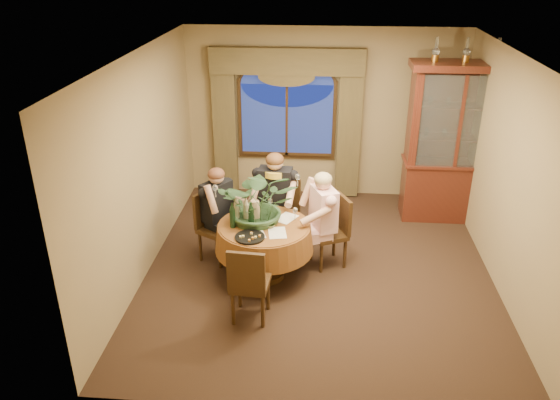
# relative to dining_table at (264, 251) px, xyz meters

# --- Properties ---
(floor) EXTENTS (5.00, 5.00, 0.00)m
(floor) POSITION_rel_dining_table_xyz_m (0.69, 0.25, -0.38)
(floor) COLOR black
(floor) RESTS_ON ground
(wall_back) EXTENTS (4.50, 0.00, 4.50)m
(wall_back) POSITION_rel_dining_table_xyz_m (0.69, 2.75, 1.02)
(wall_back) COLOR #897551
(wall_back) RESTS_ON ground
(wall_right) EXTENTS (0.00, 5.00, 5.00)m
(wall_right) POSITION_rel_dining_table_xyz_m (2.94, 0.25, 1.02)
(wall_right) COLOR #897551
(wall_right) RESTS_ON ground
(ceiling) EXTENTS (5.00, 5.00, 0.00)m
(ceiling) POSITION_rel_dining_table_xyz_m (0.69, 0.25, 2.42)
(ceiling) COLOR white
(ceiling) RESTS_ON wall_back
(window) EXTENTS (1.62, 0.10, 1.32)m
(window) POSITION_rel_dining_table_xyz_m (0.09, 2.68, 0.92)
(window) COLOR navy
(window) RESTS_ON wall_back
(arched_transom) EXTENTS (1.60, 0.06, 0.44)m
(arched_transom) POSITION_rel_dining_table_xyz_m (0.09, 2.68, 1.71)
(arched_transom) COLOR navy
(arched_transom) RESTS_ON wall_back
(drapery_left) EXTENTS (0.38, 0.14, 2.32)m
(drapery_left) POSITION_rel_dining_table_xyz_m (-0.94, 2.63, 0.80)
(drapery_left) COLOR #483E25
(drapery_left) RESTS_ON floor
(drapery_right) EXTENTS (0.38, 0.14, 2.32)m
(drapery_right) POSITION_rel_dining_table_xyz_m (1.12, 2.63, 0.80)
(drapery_right) COLOR #483E25
(drapery_right) RESTS_ON floor
(swag_valance) EXTENTS (2.45, 0.16, 0.42)m
(swag_valance) POSITION_rel_dining_table_xyz_m (0.09, 2.60, 1.90)
(swag_valance) COLOR #483E25
(swag_valance) RESTS_ON wall_back
(dining_table) EXTENTS (1.57, 1.57, 0.75)m
(dining_table) POSITION_rel_dining_table_xyz_m (0.00, 0.00, 0.00)
(dining_table) COLOR maroon
(dining_table) RESTS_ON floor
(china_cabinet) EXTENTS (1.50, 0.59, 2.43)m
(china_cabinet) POSITION_rel_dining_table_xyz_m (2.66, 1.95, 0.84)
(china_cabinet) COLOR #3E1811
(china_cabinet) RESTS_ON floor
(oil_lamp_left) EXTENTS (0.11, 0.11, 0.34)m
(oil_lamp_left) POSITION_rel_dining_table_xyz_m (2.23, 1.95, 2.22)
(oil_lamp_left) COLOR #A5722D
(oil_lamp_left) RESTS_ON china_cabinet
(oil_lamp_center) EXTENTS (0.11, 0.11, 0.34)m
(oil_lamp_center) POSITION_rel_dining_table_xyz_m (2.66, 1.95, 2.22)
(oil_lamp_center) COLOR #A5722D
(oil_lamp_center) RESTS_ON china_cabinet
(oil_lamp_right) EXTENTS (0.11, 0.11, 0.34)m
(oil_lamp_right) POSITION_rel_dining_table_xyz_m (3.08, 1.95, 2.22)
(oil_lamp_right) COLOR #A5722D
(oil_lamp_right) RESTS_ON china_cabinet
(chair_right) EXTENTS (0.56, 0.56, 0.96)m
(chair_right) POSITION_rel_dining_table_xyz_m (0.81, 0.37, 0.10)
(chair_right) COLOR black
(chair_right) RESTS_ON floor
(chair_back_right) EXTENTS (0.49, 0.49, 0.96)m
(chair_back_right) POSITION_rel_dining_table_xyz_m (0.16, 0.82, 0.10)
(chair_back_right) COLOR black
(chair_back_right) RESTS_ON floor
(chair_back) EXTENTS (0.57, 0.57, 0.96)m
(chair_back) POSITION_rel_dining_table_xyz_m (-0.68, 0.38, 0.10)
(chair_back) COLOR black
(chair_back) RESTS_ON floor
(chair_front_left) EXTENTS (0.45, 0.45, 0.96)m
(chair_front_left) POSITION_rel_dining_table_xyz_m (-0.07, -0.87, 0.10)
(chair_front_left) COLOR black
(chair_front_left) RESTS_ON floor
(person_pink) EXTENTS (0.60, 0.62, 1.36)m
(person_pink) POSITION_rel_dining_table_xyz_m (0.74, 0.31, 0.30)
(person_pink) COLOR beige
(person_pink) RESTS_ON floor
(person_back) EXTENTS (0.62, 0.63, 1.31)m
(person_back) POSITION_rel_dining_table_xyz_m (-0.69, 0.47, 0.28)
(person_back) COLOR black
(person_back) RESTS_ON floor
(person_scarf) EXTENTS (0.56, 0.52, 1.43)m
(person_scarf) POSITION_rel_dining_table_xyz_m (0.07, 0.77, 0.34)
(person_scarf) COLOR black
(person_scarf) RESTS_ON floor
(stoneware_vase) EXTENTS (0.15, 0.15, 0.27)m
(stoneware_vase) POSITION_rel_dining_table_xyz_m (-0.13, 0.12, 0.51)
(stoneware_vase) COLOR tan
(stoneware_vase) RESTS_ON dining_table
(centerpiece_plant) EXTENTS (0.98, 1.09, 0.85)m
(centerpiece_plant) POSITION_rel_dining_table_xyz_m (-0.07, 0.13, 1.00)
(centerpiece_plant) COLOR #315431
(centerpiece_plant) RESTS_ON dining_table
(olive_bowl) EXTENTS (0.14, 0.14, 0.04)m
(olive_bowl) POSITION_rel_dining_table_xyz_m (0.07, -0.06, 0.40)
(olive_bowl) COLOR brown
(olive_bowl) RESTS_ON dining_table
(cheese_platter) EXTENTS (0.36, 0.36, 0.02)m
(cheese_platter) POSITION_rel_dining_table_xyz_m (-0.13, -0.35, 0.39)
(cheese_platter) COLOR black
(cheese_platter) RESTS_ON dining_table
(wine_bottle_0) EXTENTS (0.07, 0.07, 0.33)m
(wine_bottle_0) POSITION_rel_dining_table_xyz_m (-0.15, -0.06, 0.54)
(wine_bottle_0) COLOR black
(wine_bottle_0) RESTS_ON dining_table
(wine_bottle_1) EXTENTS (0.07, 0.07, 0.33)m
(wine_bottle_1) POSITION_rel_dining_table_xyz_m (-0.36, 0.09, 0.54)
(wine_bottle_1) COLOR tan
(wine_bottle_1) RESTS_ON dining_table
(wine_bottle_2) EXTENTS (0.07, 0.07, 0.33)m
(wine_bottle_2) POSITION_rel_dining_table_xyz_m (-0.23, 0.07, 0.54)
(wine_bottle_2) COLOR tan
(wine_bottle_2) RESTS_ON dining_table
(wine_bottle_3) EXTENTS (0.07, 0.07, 0.33)m
(wine_bottle_3) POSITION_rel_dining_table_xyz_m (-0.38, -0.09, 0.54)
(wine_bottle_3) COLOR black
(wine_bottle_3) RESTS_ON dining_table
(tasting_paper_0) EXTENTS (0.26, 0.33, 0.00)m
(tasting_paper_0) POSITION_rel_dining_table_xyz_m (0.18, -0.20, 0.38)
(tasting_paper_0) COLOR white
(tasting_paper_0) RESTS_ON dining_table
(tasting_paper_1) EXTENTS (0.33, 0.36, 0.00)m
(tasting_paper_1) POSITION_rel_dining_table_xyz_m (0.26, 0.20, 0.38)
(tasting_paper_1) COLOR white
(tasting_paper_1) RESTS_ON dining_table
(tasting_paper_2) EXTENTS (0.30, 0.35, 0.00)m
(tasting_paper_2) POSITION_rel_dining_table_xyz_m (-0.08, -0.24, 0.38)
(tasting_paper_2) COLOR white
(tasting_paper_2) RESTS_ON dining_table
(wine_glass_person_pink) EXTENTS (0.07, 0.07, 0.18)m
(wine_glass_person_pink) POSITION_rel_dining_table_xyz_m (0.38, 0.16, 0.46)
(wine_glass_person_pink) COLOR silver
(wine_glass_person_pink) RESTS_ON dining_table
(wine_glass_person_back) EXTENTS (0.07, 0.07, 0.18)m
(wine_glass_person_back) POSITION_rel_dining_table_xyz_m (-0.34, 0.23, 0.46)
(wine_glass_person_back) COLOR silver
(wine_glass_person_back) RESTS_ON dining_table
(wine_glass_person_scarf) EXTENTS (0.07, 0.07, 0.18)m
(wine_glass_person_scarf) POSITION_rel_dining_table_xyz_m (0.04, 0.41, 0.46)
(wine_glass_person_scarf) COLOR silver
(wine_glass_person_scarf) RESTS_ON dining_table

